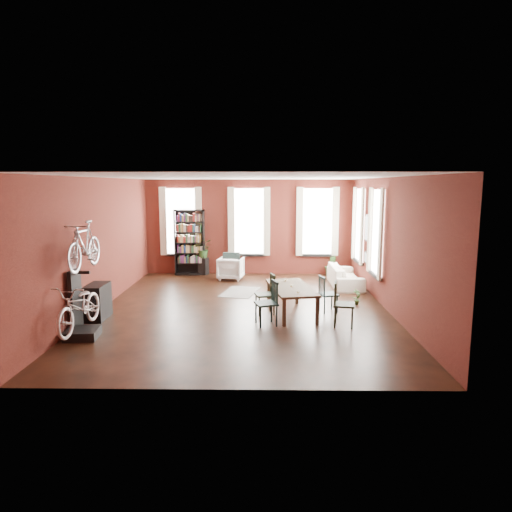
{
  "coord_description": "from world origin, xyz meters",
  "views": [
    {
      "loc": [
        0.47,
        -10.9,
        3.02
      ],
      "look_at": [
        0.29,
        0.6,
        1.22
      ],
      "focal_mm": 32.0,
      "sensor_mm": 36.0,
      "label": 1
    }
  ],
  "objects_px": {
    "dining_chair_a": "(266,303)",
    "dining_chair_b": "(265,294)",
    "dining_chair_d": "(328,294)",
    "white_armchair": "(231,267)",
    "cream_sofa": "(345,273)",
    "dining_chair_c": "(344,304)",
    "bookshelf": "(190,242)",
    "console_table": "(98,302)",
    "plant_stand": "(203,266)",
    "bike_trainer": "(82,333)",
    "dining_table": "(291,300)",
    "bicycle_floor": "(79,285)"
  },
  "relations": [
    {
      "from": "dining_chair_a",
      "to": "white_armchair",
      "type": "distance_m",
      "value": 4.95
    },
    {
      "from": "dining_chair_a",
      "to": "plant_stand",
      "type": "bearing_deg",
      "value": -176.21
    },
    {
      "from": "dining_chair_a",
      "to": "bookshelf",
      "type": "xyz_separation_m",
      "value": [
        -2.55,
        5.61,
        0.62
      ]
    },
    {
      "from": "bookshelf",
      "to": "plant_stand",
      "type": "relative_size",
      "value": 3.82
    },
    {
      "from": "dining_table",
      "to": "bicycle_floor",
      "type": "height_order",
      "value": "bicycle_floor"
    },
    {
      "from": "bike_trainer",
      "to": "dining_chair_a",
      "type": "bearing_deg",
      "value": 13.86
    },
    {
      "from": "dining_chair_a",
      "to": "console_table",
      "type": "height_order",
      "value": "dining_chair_a"
    },
    {
      "from": "dining_chair_c",
      "to": "dining_chair_d",
      "type": "relative_size",
      "value": 1.11
    },
    {
      "from": "bicycle_floor",
      "to": "dining_chair_b",
      "type": "bearing_deg",
      "value": 28.86
    },
    {
      "from": "dining_chair_a",
      "to": "dining_chair_b",
      "type": "distance_m",
      "value": 0.87
    },
    {
      "from": "dining_chair_a",
      "to": "bicycle_floor",
      "type": "distance_m",
      "value": 3.84
    },
    {
      "from": "bookshelf",
      "to": "dining_table",
      "type": "bearing_deg",
      "value": -56.6
    },
    {
      "from": "bike_trainer",
      "to": "console_table",
      "type": "distance_m",
      "value": 1.36
    },
    {
      "from": "dining_chair_c",
      "to": "bookshelf",
      "type": "height_order",
      "value": "bookshelf"
    },
    {
      "from": "bicycle_floor",
      "to": "bookshelf",
      "type": "bearing_deg",
      "value": 82.81
    },
    {
      "from": "dining_chair_a",
      "to": "console_table",
      "type": "xyz_separation_m",
      "value": [
        -3.83,
        0.41,
        -0.08
      ]
    },
    {
      "from": "bookshelf",
      "to": "bicycle_floor",
      "type": "distance_m",
      "value": 6.64
    },
    {
      "from": "bike_trainer",
      "to": "plant_stand",
      "type": "relative_size",
      "value": 1.07
    },
    {
      "from": "white_armchair",
      "to": "console_table",
      "type": "bearing_deg",
      "value": 66.87
    },
    {
      "from": "dining_chair_b",
      "to": "plant_stand",
      "type": "relative_size",
      "value": 1.63
    },
    {
      "from": "dining_table",
      "to": "white_armchair",
      "type": "bearing_deg",
      "value": 103.12
    },
    {
      "from": "dining_chair_d",
      "to": "dining_chair_c",
      "type": "bearing_deg",
      "value": 173.85
    },
    {
      "from": "dining_chair_a",
      "to": "dining_chair_b",
      "type": "xyz_separation_m",
      "value": [
        -0.02,
        0.87,
        -0.01
      ]
    },
    {
      "from": "dining_chair_d",
      "to": "bike_trainer",
      "type": "relative_size",
      "value": 1.41
    },
    {
      "from": "dining_chair_a",
      "to": "dining_chair_d",
      "type": "distance_m",
      "value": 1.84
    },
    {
      "from": "console_table",
      "to": "dining_chair_d",
      "type": "bearing_deg",
      "value": 6.98
    },
    {
      "from": "white_armchair",
      "to": "bike_trainer",
      "type": "distance_m",
      "value": 6.29
    },
    {
      "from": "dining_chair_c",
      "to": "bike_trainer",
      "type": "relative_size",
      "value": 1.56
    },
    {
      "from": "dining_table",
      "to": "dining_chair_d",
      "type": "height_order",
      "value": "dining_chair_d"
    },
    {
      "from": "dining_table",
      "to": "dining_chair_a",
      "type": "relative_size",
      "value": 2.0
    },
    {
      "from": "white_armchair",
      "to": "plant_stand",
      "type": "xyz_separation_m",
      "value": [
        -0.99,
        0.79,
        -0.1
      ]
    },
    {
      "from": "console_table",
      "to": "plant_stand",
      "type": "relative_size",
      "value": 1.39
    },
    {
      "from": "dining_table",
      "to": "bicycle_floor",
      "type": "xyz_separation_m",
      "value": [
        -4.27,
        -1.78,
        0.75
      ]
    },
    {
      "from": "dining_chair_d",
      "to": "bookshelf",
      "type": "xyz_separation_m",
      "value": [
        -4.04,
        4.55,
        0.67
      ]
    },
    {
      "from": "dining_chair_d",
      "to": "white_armchair",
      "type": "distance_m",
      "value": 4.57
    },
    {
      "from": "dining_chair_d",
      "to": "dining_chair_b",
      "type": "bearing_deg",
      "value": 82.01
    },
    {
      "from": "bookshelf",
      "to": "cream_sofa",
      "type": "bearing_deg",
      "value": -18.95
    },
    {
      "from": "dining_chair_d",
      "to": "console_table",
      "type": "bearing_deg",
      "value": 81.8
    },
    {
      "from": "dining_chair_c",
      "to": "dining_chair_d",
      "type": "distance_m",
      "value": 1.13
    },
    {
      "from": "bookshelf",
      "to": "dining_chair_b",
      "type": "bearing_deg",
      "value": -61.98
    },
    {
      "from": "cream_sofa",
      "to": "dining_chair_b",
      "type": "bearing_deg",
      "value": 141.39
    },
    {
      "from": "dining_chair_a",
      "to": "dining_chair_c",
      "type": "distance_m",
      "value": 1.67
    },
    {
      "from": "bike_trainer",
      "to": "bicycle_floor",
      "type": "relative_size",
      "value": 0.34
    },
    {
      "from": "cream_sofa",
      "to": "bike_trainer",
      "type": "xyz_separation_m",
      "value": [
        -6.08,
        -4.82,
        -0.32
      ]
    },
    {
      "from": "cream_sofa",
      "to": "plant_stand",
      "type": "relative_size",
      "value": 3.62
    },
    {
      "from": "dining_chair_a",
      "to": "plant_stand",
      "type": "relative_size",
      "value": 1.68
    },
    {
      "from": "dining_chair_d",
      "to": "bicycle_floor",
      "type": "height_order",
      "value": "bicycle_floor"
    },
    {
      "from": "dining_chair_c",
      "to": "dining_chair_d",
      "type": "height_order",
      "value": "dining_chair_c"
    },
    {
      "from": "dining_table",
      "to": "bike_trainer",
      "type": "xyz_separation_m",
      "value": [
        -4.26,
        -1.76,
        -0.24
      ]
    },
    {
      "from": "dining_table",
      "to": "dining_chair_c",
      "type": "height_order",
      "value": "dining_chair_c"
    }
  ]
}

